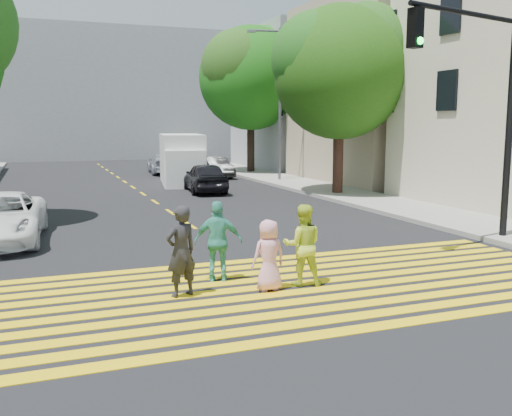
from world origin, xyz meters
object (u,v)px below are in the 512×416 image
pedestrian_woman (303,245)px  dark_car_near (205,177)px  dark_car_parked (216,167)px  tree_right_near (342,65)px  pedestrian_child (269,255)px  tree_right_far (251,73)px  pedestrian_man (181,251)px  traffic_signal (486,90)px  silver_car (164,164)px  pedestrian_extra (218,241)px  white_van (182,160)px

pedestrian_woman → dark_car_near: pedestrian_woman is taller
pedestrian_woman → dark_car_parked: 23.77m
tree_right_near → dark_car_parked: tree_right_near is taller
pedestrian_woman → pedestrian_child: 0.81m
tree_right_far → pedestrian_man: bearing=-113.2°
dark_car_near → traffic_signal: traffic_signal is taller
pedestrian_woman → silver_car: (2.76, 27.10, -0.17)m
pedestrian_child → pedestrian_woman: bearing=-178.5°
pedestrian_extra → traffic_signal: size_ratio=0.27×
tree_right_far → silver_car: tree_right_far is taller
dark_car_near → tree_right_far: bearing=-116.4°
pedestrian_woman → dark_car_near: 16.36m
tree_right_near → pedestrian_man: bearing=-129.5°
pedestrian_woman → pedestrian_child: size_ratio=1.17×
dark_car_near → white_van: size_ratio=0.71×
tree_right_near → white_van: bearing=125.6°
tree_right_far → pedestrian_child: tree_right_far is taller
tree_right_far → pedestrian_extra: 26.98m
tree_right_near → tree_right_far: tree_right_far is taller
dark_car_near → white_van: (-0.12, 4.22, 0.56)m
pedestrian_woman → dark_car_parked: (5.16, 23.20, -0.20)m
traffic_signal → pedestrian_extra: bearing=172.6°
pedestrian_man → pedestrian_extra: size_ratio=1.04×
pedestrian_woman → pedestrian_man: bearing=15.5°
tree_right_near → white_van: size_ratio=1.45×
white_van → pedestrian_child: bearing=-89.8°
pedestrian_man → pedestrian_extra: 1.25m
tree_right_far → white_van: 9.36m
tree_right_far → pedestrian_woman: tree_right_far is taller
silver_car → dark_car_parked: size_ratio=1.20×
pedestrian_child → dark_car_parked: bearing=-110.9°
tree_right_near → traffic_signal: bearing=-99.4°
tree_right_near → pedestrian_extra: tree_right_near is taller
tree_right_far → dark_car_parked: tree_right_far is taller
tree_right_near → tree_right_far: (0.41, 12.65, 0.72)m
pedestrian_extra → dark_car_near: (4.04, 15.28, -0.13)m
pedestrian_man → dark_car_near: size_ratio=0.42×
tree_right_far → white_van: (-5.91, -4.97, -5.29)m
tree_right_near → dark_car_parked: size_ratio=2.25×
dark_car_parked → traffic_signal: traffic_signal is taller
dark_car_near → traffic_signal: size_ratio=0.66×
pedestrian_child → pedestrian_extra: bearing=-60.7°
pedestrian_woman → pedestrian_child: pedestrian_woman is taller
pedestrian_man → silver_car: size_ratio=0.38×
dark_car_parked → traffic_signal: bearing=-88.7°
dark_car_parked → pedestrian_child: bearing=-105.5°
pedestrian_man → dark_car_parked: (7.65, 23.09, -0.25)m
silver_car → pedestrian_man: bearing=84.4°
pedestrian_woman → white_van: white_van is taller
tree_right_far → traffic_signal: (-2.23, -23.58, -2.43)m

